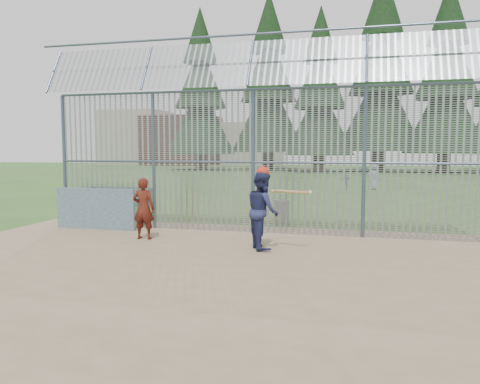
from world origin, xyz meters
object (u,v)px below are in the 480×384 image
(trash_can, at_px, (281,212))
(bleacher, at_px, (118,195))
(dugout_wall, at_px, (96,209))
(onlooker, at_px, (144,208))
(batter, at_px, (263,210))

(trash_can, xyz_separation_m, bleacher, (-7.56, 3.38, 0.03))
(trash_can, bearing_deg, dugout_wall, -154.92)
(trash_can, distance_m, bleacher, 8.28)
(onlooker, distance_m, bleacher, 8.17)
(onlooker, xyz_separation_m, trash_can, (3.07, 3.44, -0.44))
(batter, xyz_separation_m, bleacher, (-7.73, 7.22, -0.52))
(trash_can, bearing_deg, bleacher, 155.90)
(batter, height_order, bleacher, batter)
(dugout_wall, distance_m, bleacher, 6.27)
(onlooker, bearing_deg, batter, 170.61)
(bleacher, bearing_deg, trash_can, -24.10)
(onlooker, relative_size, trash_can, 1.96)
(dugout_wall, distance_m, onlooker, 2.30)
(batter, relative_size, bleacher, 0.61)
(dugout_wall, xyz_separation_m, bleacher, (-2.44, 5.77, -0.21))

